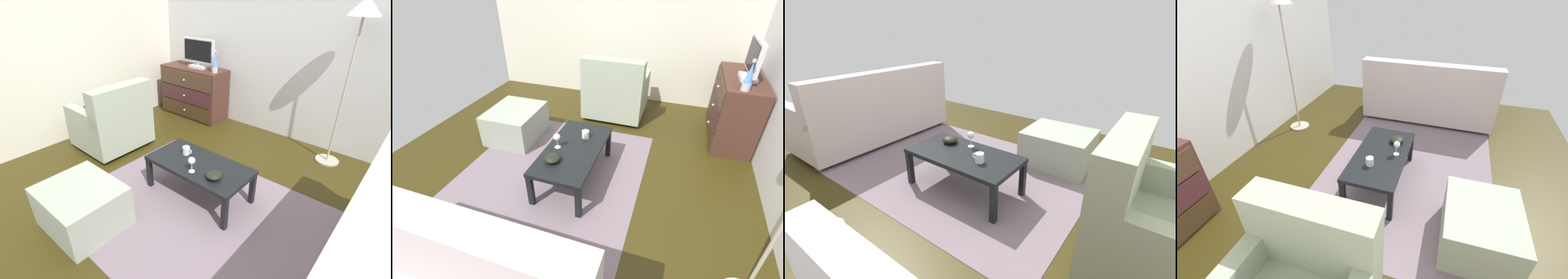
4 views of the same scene
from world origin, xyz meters
TOP-DOWN VIEW (x-y plane):
  - ground_plane at (0.00, 0.00)m, footprint 5.21×4.40m
  - area_rug at (0.20, -0.20)m, footprint 2.60×1.90m
  - coffee_table at (-0.06, 0.05)m, footprint 1.05×0.53m
  - wine_glass at (-0.02, -0.10)m, footprint 0.07×0.07m
  - mug at (-0.28, 0.11)m, footprint 0.11×0.08m
  - bowl_decorative at (0.20, -0.05)m, footprint 0.15×0.15m
  - couch_large at (1.68, -0.21)m, footprint 0.85×1.95m
  - armchair at (-1.59, 0.10)m, footprint 0.80×0.83m
  - ottoman at (-0.58, -0.95)m, footprint 0.71×0.61m

SIDE VIEW (x-z plane):
  - ground_plane at x=0.00m, z-range -0.05..0.00m
  - area_rug at x=0.20m, z-range 0.00..0.01m
  - ottoman at x=-0.58m, z-range 0.00..0.40m
  - coffee_table at x=-0.06m, z-range 0.14..0.52m
  - couch_large at x=1.68m, z-range -0.11..0.83m
  - armchair at x=-1.59m, z-range -0.09..0.82m
  - bowl_decorative at x=0.20m, z-range 0.38..0.45m
  - mug at x=-0.28m, z-range 0.38..0.47m
  - wine_glass at x=-0.02m, z-range 0.42..0.57m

